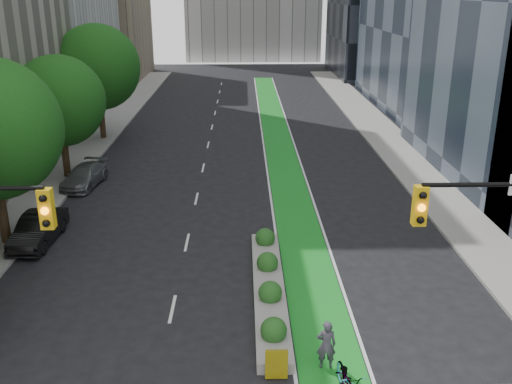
{
  "coord_description": "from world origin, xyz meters",
  "views": [
    {
      "loc": [
        0.23,
        -12.88,
        11.44
      ],
      "look_at": [
        0.77,
        10.7,
        3.0
      ],
      "focal_mm": 40.0,
      "sensor_mm": 36.0,
      "label": 1
    }
  ],
  "objects_px": {
    "median_planter": "(269,286)",
    "bicycle": "(348,382)",
    "parked_car_left_mid": "(38,229)",
    "cyclist": "(326,345)",
    "parked_car_left_far": "(84,176)"
  },
  "relations": [
    {
      "from": "bicycle",
      "to": "parked_car_left_mid",
      "type": "xyz_separation_m",
      "value": [
        -12.75,
        11.18,
        0.16
      ]
    },
    {
      "from": "cyclist",
      "to": "parked_car_left_far",
      "type": "distance_m",
      "value": 21.86
    },
    {
      "from": "bicycle",
      "to": "cyclist",
      "type": "bearing_deg",
      "value": 101.23
    },
    {
      "from": "parked_car_left_far",
      "to": "cyclist",
      "type": "bearing_deg",
      "value": -47.84
    },
    {
      "from": "cyclist",
      "to": "parked_car_left_far",
      "type": "xyz_separation_m",
      "value": [
        -12.3,
        18.07,
        -0.21
      ]
    },
    {
      "from": "median_planter",
      "to": "bicycle",
      "type": "distance_m",
      "value": 6.45
    },
    {
      "from": "median_planter",
      "to": "parked_car_left_far",
      "type": "relative_size",
      "value": 2.34
    },
    {
      "from": "parked_car_left_far",
      "to": "parked_car_left_mid",
      "type": "bearing_deg",
      "value": -82.08
    },
    {
      "from": "bicycle",
      "to": "median_planter",
      "type": "bearing_deg",
      "value": 102.24
    },
    {
      "from": "median_planter",
      "to": "parked_car_left_mid",
      "type": "height_order",
      "value": "parked_car_left_mid"
    },
    {
      "from": "parked_car_left_far",
      "to": "median_planter",
      "type": "bearing_deg",
      "value": -43.45
    },
    {
      "from": "median_planter",
      "to": "cyclist",
      "type": "xyz_separation_m",
      "value": [
        1.6,
        -4.69,
        0.48
      ]
    },
    {
      "from": "cyclist",
      "to": "parked_car_left_mid",
      "type": "distance_m",
      "value": 15.7
    },
    {
      "from": "cyclist",
      "to": "parked_car_left_mid",
      "type": "xyz_separation_m",
      "value": [
        -12.3,
        9.75,
        -0.14
      ]
    },
    {
      "from": "median_planter",
      "to": "parked_car_left_far",
      "type": "height_order",
      "value": "parked_car_left_far"
    }
  ]
}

